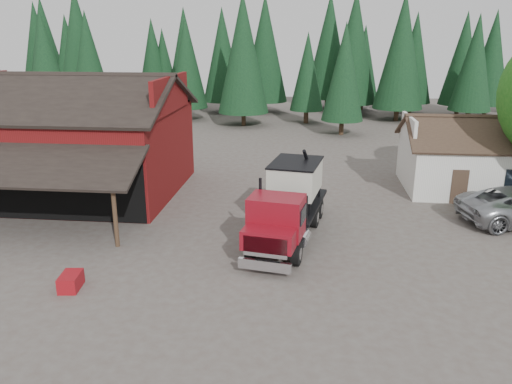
# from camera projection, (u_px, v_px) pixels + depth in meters

# --- Properties ---
(ground) EXTENTS (120.00, 120.00, 0.00)m
(ground) POSITION_uv_depth(u_px,v_px,m) (232.00, 273.00, 20.23)
(ground) COLOR #4E433D
(ground) RESTS_ON ground
(red_barn) EXTENTS (12.80, 13.63, 7.18)m
(red_barn) POSITION_uv_depth(u_px,v_px,m) (75.00, 149.00, 29.92)
(red_barn) COLOR maroon
(red_barn) RESTS_ON ground
(farmhouse) EXTENTS (8.60, 6.42, 4.65)m
(farmhouse) POSITION_uv_depth(u_px,v_px,m) (472.00, 163.00, 30.71)
(farmhouse) COLOR silver
(farmhouse) RESTS_ON ground
(conifer_backdrop) EXTENTS (76.00, 16.00, 16.00)m
(conifer_backdrop) POSITION_uv_depth(u_px,v_px,m) (285.00, 115.00, 60.02)
(conifer_backdrop) COLOR black
(conifer_backdrop) RESTS_ON ground
(near_pine_a) EXTENTS (4.40, 4.40, 11.40)m
(near_pine_a) POSITION_uv_depth(u_px,v_px,m) (46.00, 66.00, 47.07)
(near_pine_a) COLOR #382619
(near_pine_a) RESTS_ON ground
(near_pine_b) EXTENTS (3.96, 3.96, 10.40)m
(near_pine_b) POSITION_uv_depth(u_px,v_px,m) (344.00, 72.00, 46.26)
(near_pine_b) COLOR #382619
(near_pine_b) RESTS_ON ground
(near_pine_d) EXTENTS (5.28, 5.28, 13.40)m
(near_pine_d) POSITION_uv_depth(u_px,v_px,m) (243.00, 53.00, 50.61)
(near_pine_d) COLOR #382619
(near_pine_d) RESTS_ON ground
(feed_truck) EXTENTS (3.72, 8.87, 3.89)m
(feed_truck) POSITION_uv_depth(u_px,v_px,m) (289.00, 201.00, 23.28)
(feed_truck) COLOR black
(feed_truck) RESTS_ON ground
(equip_box) EXTENTS (0.83, 1.18, 0.60)m
(equip_box) POSITION_uv_depth(u_px,v_px,m) (71.00, 281.00, 18.92)
(equip_box) COLOR maroon
(equip_box) RESTS_ON ground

